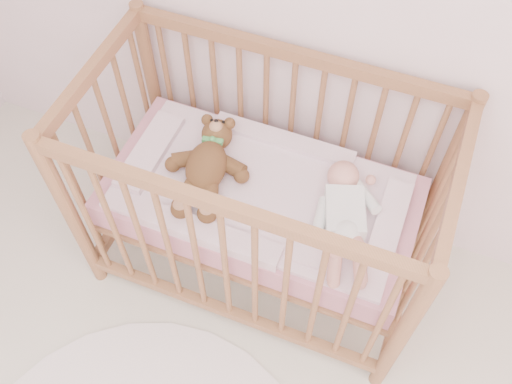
% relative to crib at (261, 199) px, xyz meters
% --- Properties ---
extents(crib, '(1.36, 0.76, 1.00)m').
position_rel_crib_xyz_m(crib, '(0.00, 0.00, 0.00)').
color(crib, '#9F6343').
rests_on(crib, floor).
extents(mattress, '(1.22, 0.62, 0.13)m').
position_rel_crib_xyz_m(mattress, '(0.00, 0.00, -0.01)').
color(mattress, pink).
rests_on(mattress, crib).
extents(blanket, '(1.10, 0.58, 0.06)m').
position_rel_crib_xyz_m(blanket, '(-0.00, 0.00, 0.06)').
color(blanket, '#E8A0B9').
rests_on(blanket, mattress).
extents(baby, '(0.42, 0.60, 0.13)m').
position_rel_crib_xyz_m(baby, '(0.34, -0.02, 0.14)').
color(baby, white).
rests_on(baby, blanket).
extents(teddy_bear, '(0.43, 0.55, 0.14)m').
position_rel_crib_xyz_m(teddy_bear, '(-0.22, -0.02, 0.15)').
color(teddy_bear, brown).
rests_on(teddy_bear, blanket).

